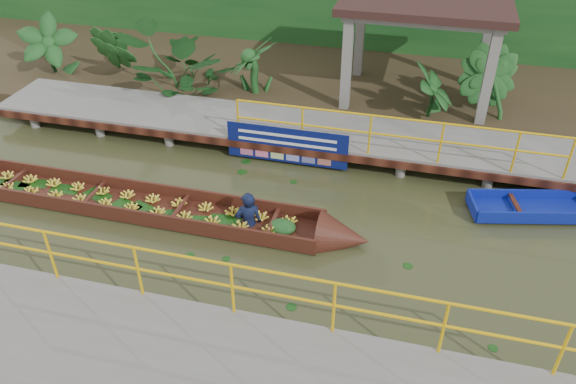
# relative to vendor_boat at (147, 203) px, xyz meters

# --- Properties ---
(ground) EXTENTS (80.00, 80.00, 0.00)m
(ground) POSITION_rel_vendor_boat_xyz_m (2.23, 0.13, -0.20)
(ground) COLOR #31341A
(ground) RESTS_ON ground
(land_strip) EXTENTS (30.00, 8.00, 0.45)m
(land_strip) POSITION_rel_vendor_boat_xyz_m (2.23, 7.63, 0.02)
(land_strip) COLOR #332B19
(land_strip) RESTS_ON ground
(far_dock) EXTENTS (16.00, 2.06, 1.66)m
(far_dock) POSITION_rel_vendor_boat_xyz_m (2.25, 3.56, 0.27)
(far_dock) COLOR slate
(far_dock) RESTS_ON ground
(pavilion) EXTENTS (4.40, 3.00, 3.00)m
(pavilion) POSITION_rel_vendor_boat_xyz_m (5.23, 6.43, 2.61)
(pavilion) COLOR slate
(pavilion) RESTS_ON ground
(vendor_boat) EXTENTS (10.27, 1.15, 2.01)m
(vendor_boat) POSITION_rel_vendor_boat_xyz_m (0.00, 0.00, 0.00)
(vendor_boat) COLOR #36180E
(vendor_boat) RESTS_ON ground
(moored_blue_boat) EXTENTS (3.40, 1.57, 0.78)m
(moored_blue_boat) POSITION_rel_vendor_boat_xyz_m (8.98, 2.18, -0.06)
(moored_blue_boat) COLOR navy
(moored_blue_boat) RESTS_ON ground
(blue_banner) EXTENTS (3.00, 0.04, 0.94)m
(blue_banner) POSITION_rel_vendor_boat_xyz_m (2.47, 2.61, 0.35)
(blue_banner) COLOR #0B1459
(blue_banner) RESTS_ON ground
(tropical_plants) EXTENTS (14.37, 1.37, 1.71)m
(tropical_plants) POSITION_rel_vendor_boat_xyz_m (0.48, 5.43, 1.10)
(tropical_plants) COLOR #16451A
(tropical_plants) RESTS_ON ground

